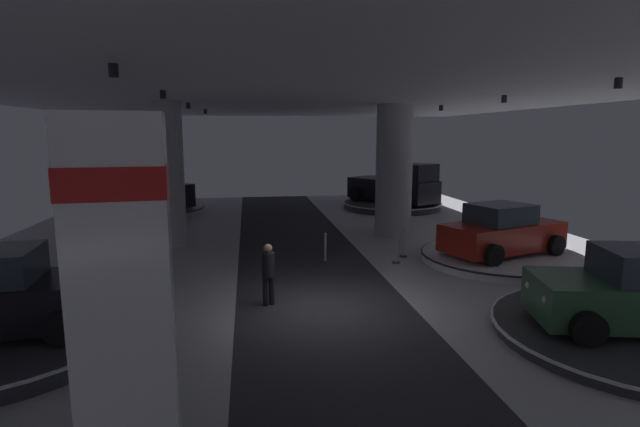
% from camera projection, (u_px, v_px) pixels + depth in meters
% --- Properties ---
extents(ground, '(24.00, 44.00, 0.06)m').
position_uv_depth(ground, '(325.00, 309.00, 12.00)').
color(ground, '#B2B2B7').
extents(ceiling_with_spotlights, '(24.00, 44.00, 0.39)m').
position_uv_depth(ceiling_with_spotlights, '(325.00, 79.00, 11.09)').
color(ceiling_with_spotlights, silver).
extents(column_left, '(1.17, 1.17, 5.50)m').
position_uv_depth(column_left, '(168.00, 175.00, 18.33)').
color(column_left, '#ADADB2').
rests_on(column_left, ground).
extents(column_right, '(1.53, 1.53, 5.50)m').
position_uv_depth(column_right, '(394.00, 171.00, 20.23)').
color(column_right, '#ADADB2').
rests_on(column_right, ground).
extents(brand_sign_pylon, '(1.33, 0.77, 4.52)m').
position_uv_depth(brand_sign_pylon, '(123.00, 309.00, 5.46)').
color(brand_sign_pylon, slate).
rests_on(brand_sign_pylon, ground).
extents(display_platform_mid_right, '(5.36, 5.36, 0.29)m').
position_uv_depth(display_platform_mid_right, '(501.00, 257.00, 16.33)').
color(display_platform_mid_right, silver).
rests_on(display_platform_mid_right, ground).
extents(display_car_mid_right, '(4.56, 3.24, 1.71)m').
position_uv_depth(display_car_mid_right, '(502.00, 232.00, 16.17)').
color(display_car_mid_right, maroon).
rests_on(display_car_mid_right, display_platform_mid_right).
extents(display_platform_near_left, '(5.12, 5.12, 0.35)m').
position_uv_depth(display_platform_near_left, '(1.00, 340.00, 9.69)').
color(display_platform_near_left, '#333338').
rests_on(display_platform_near_left, ground).
extents(display_platform_deep_left, '(6.02, 6.02, 0.32)m').
position_uv_depth(display_platform_deep_left, '(149.00, 210.00, 26.45)').
color(display_platform_deep_left, '#B7B7BC').
rests_on(display_platform_deep_left, ground).
extents(pickup_truck_deep_left, '(5.29, 5.18, 2.30)m').
position_uv_depth(pickup_truck_deep_left, '(144.00, 190.00, 26.46)').
color(pickup_truck_deep_left, black).
rests_on(pickup_truck_deep_left, display_platform_deep_left).
extents(display_platform_near_right, '(5.81, 5.81, 0.25)m').
position_uv_depth(display_platform_near_right, '(635.00, 333.00, 10.17)').
color(display_platform_near_right, '#333338').
rests_on(display_platform_near_right, ground).
extents(display_platform_deep_right, '(5.68, 5.68, 0.37)m').
position_uv_depth(display_platform_deep_right, '(392.00, 205.00, 28.05)').
color(display_platform_deep_right, '#333338').
rests_on(display_platform_deep_right, ground).
extents(pickup_truck_deep_right, '(4.68, 5.59, 2.30)m').
position_uv_depth(pickup_truck_deep_right, '(397.00, 187.00, 27.64)').
color(pickup_truck_deep_right, black).
rests_on(pickup_truck_deep_right, display_platform_deep_right).
extents(visitor_walking_near, '(0.32, 0.32, 1.59)m').
position_uv_depth(visitor_walking_near, '(268.00, 270.00, 12.07)').
color(visitor_walking_near, black).
rests_on(visitor_walking_near, ground).
extents(stanchion_a, '(0.28, 0.28, 1.01)m').
position_uv_depth(stanchion_a, '(325.00, 251.00, 16.32)').
color(stanchion_a, '#333338').
rests_on(stanchion_a, ground).
extents(stanchion_b, '(0.28, 0.28, 1.01)m').
position_uv_depth(stanchion_b, '(396.00, 252.00, 16.13)').
color(stanchion_b, '#333338').
rests_on(stanchion_b, ground).
extents(stanchion_c, '(0.28, 0.28, 1.01)m').
position_uv_depth(stanchion_c, '(404.00, 247.00, 16.94)').
color(stanchion_c, '#333338').
rests_on(stanchion_c, ground).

